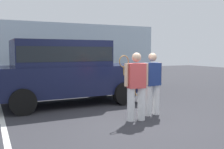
% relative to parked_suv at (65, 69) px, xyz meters
% --- Properties ---
extents(ground_plane, '(40.00, 40.00, 0.00)m').
position_rel_parked_suv_xyz_m(ground_plane, '(0.96, -2.73, -1.15)').
color(ground_plane, '#2D2D33').
extents(parking_stripe_0, '(0.12, 4.40, 0.01)m').
position_rel_parked_suv_xyz_m(parking_stripe_0, '(-1.97, -1.23, -1.14)').
color(parking_stripe_0, silver).
rests_on(parking_stripe_0, ground_plane).
extents(house_frontage, '(9.54, 0.40, 3.03)m').
position_rel_parked_suv_xyz_m(house_frontage, '(0.95, 3.68, 0.28)').
color(house_frontage, silver).
rests_on(house_frontage, ground_plane).
extents(parked_suv, '(4.62, 2.21, 2.05)m').
position_rel_parked_suv_xyz_m(parked_suv, '(0.00, 0.00, 0.00)').
color(parked_suv, '#141938').
rests_on(parked_suv, ground_plane).
extents(tennis_player_man, '(0.75, 0.31, 1.68)m').
position_rel_parked_suv_xyz_m(tennis_player_man, '(1.02, -2.74, -0.27)').
color(tennis_player_man, white).
rests_on(tennis_player_man, ground_plane).
extents(tennis_player_woman, '(0.88, 0.29, 1.66)m').
position_rel_parked_suv_xyz_m(tennis_player_woman, '(1.68, -2.46, -0.29)').
color(tennis_player_woman, white).
rests_on(tennis_player_woman, ground_plane).
extents(potted_plant_by_porch, '(0.52, 0.52, 0.69)m').
position_rel_parked_suv_xyz_m(potted_plant_by_porch, '(3.21, 2.55, -0.76)').
color(potted_plant_by_porch, brown).
rests_on(potted_plant_by_porch, ground_plane).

